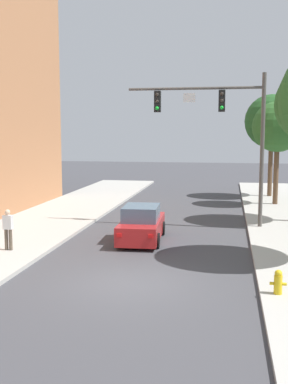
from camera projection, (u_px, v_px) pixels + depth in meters
ground_plane at (131, 283)px, 15.20m from camera, size 120.00×120.00×0.00m
traffic_signal_mast at (223, 121)px, 23.26m from camera, size 6.74×0.38×7.50m
car_lead_red at (142, 225)px, 21.03m from camera, size 2.00×4.32×1.60m
pedestrian_sidewalk_left_walker at (8, 228)px, 18.76m from camera, size 0.36×0.22×1.64m
fire_hydrant at (278, 282)px, 13.74m from camera, size 0.48×0.24×0.72m
street_tree_third at (278, 127)px, 30.26m from camera, size 3.25×3.25×6.62m
street_tree_farthest at (272, 122)px, 34.05m from camera, size 3.86×3.86×7.35m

